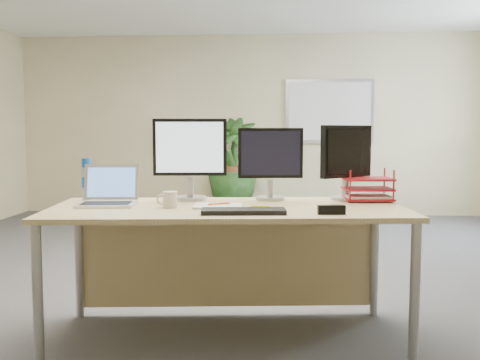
# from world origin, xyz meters

# --- Properties ---
(floor) EXTENTS (8.00, 8.00, 0.00)m
(floor) POSITION_xyz_m (0.00, 0.00, 0.00)
(floor) COLOR #4E4D53
(floor) RESTS_ON ground
(back_wall) EXTENTS (7.00, 0.04, 2.70)m
(back_wall) POSITION_xyz_m (0.00, 4.00, 1.35)
(back_wall) COLOR #C0B388
(back_wall) RESTS_ON floor
(whiteboard) EXTENTS (1.30, 0.04, 0.95)m
(whiteboard) POSITION_xyz_m (1.20, 3.97, 1.55)
(whiteboard) COLOR #B7B7BC
(whiteboard) RESTS_ON back_wall
(desk) EXTENTS (2.19, 1.10, 0.81)m
(desk) POSITION_xyz_m (0.15, -0.82, 0.64)
(desk) COLOR #D8BB7F
(desk) RESTS_ON floor
(floor_plant) EXTENTS (0.98, 0.98, 1.50)m
(floor_plant) POSITION_xyz_m (-0.22, 3.69, 0.75)
(floor_plant) COLOR #163914
(floor_plant) RESTS_ON floor
(monitor_left) EXTENTS (0.48, 0.22, 0.53)m
(monitor_left) POSITION_xyz_m (-0.12, -0.65, 1.12)
(monitor_left) COLOR #A3A4A8
(monitor_left) RESTS_ON desk
(monitor_right) EXTENTS (0.43, 0.19, 0.47)m
(monitor_right) POSITION_xyz_m (0.41, -0.60, 1.08)
(monitor_right) COLOR #A3A4A8
(monitor_right) RESTS_ON desk
(monitor_dark) EXTENTS (0.36, 0.32, 0.49)m
(monitor_dark) POSITION_xyz_m (0.91, -0.57, 1.09)
(monitor_dark) COLOR #A3A4A8
(monitor_dark) RESTS_ON desk
(laptop) EXTENTS (0.37, 0.33, 0.24)m
(laptop) POSITION_xyz_m (-0.58, -0.90, 0.87)
(laptop) COLOR silver
(laptop) RESTS_ON desk
(keyboard) EXTENTS (0.48, 0.20, 0.03)m
(keyboard) POSITION_xyz_m (0.27, -1.19, 0.83)
(keyboard) COLOR black
(keyboard) RESTS_ON desk
(coffee_mug) EXTENTS (0.12, 0.09, 0.10)m
(coffee_mug) POSITION_xyz_m (-0.18, -1.00, 0.86)
(coffee_mug) COLOR white
(coffee_mug) RESTS_ON desk
(spiral_notebook) EXTENTS (0.29, 0.22, 0.01)m
(spiral_notebook) POSITION_xyz_m (0.10, -0.96, 0.82)
(spiral_notebook) COLOR white
(spiral_notebook) RESTS_ON desk
(orange_pen) EXTENTS (0.13, 0.08, 0.01)m
(orange_pen) POSITION_xyz_m (0.11, -0.95, 0.83)
(orange_pen) COLOR #E85619
(orange_pen) RESTS_ON spiral_notebook
(yellow_highlighter) EXTENTS (0.12, 0.03, 0.02)m
(yellow_highlighter) POSITION_xyz_m (0.36, -0.97, 0.82)
(yellow_highlighter) COLOR yellow
(yellow_highlighter) RESTS_ON desk
(water_bottle) EXTENTS (0.07, 0.07, 0.27)m
(water_bottle) POSITION_xyz_m (-0.80, -0.69, 0.94)
(water_bottle) COLOR #AABAC7
(water_bottle) RESTS_ON desk
(letter_tray) EXTENTS (0.33, 0.26, 0.14)m
(letter_tray) POSITION_xyz_m (1.04, -0.60, 0.88)
(letter_tray) COLOR red
(letter_tray) RESTS_ON desk
(stapler) EXTENTS (0.15, 0.05, 0.05)m
(stapler) POSITION_xyz_m (0.75, -1.19, 0.84)
(stapler) COLOR black
(stapler) RESTS_ON desk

